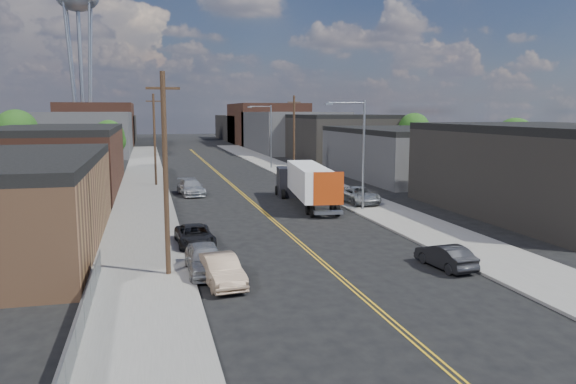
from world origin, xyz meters
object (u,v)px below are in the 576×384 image
car_left_b (221,270)px  car_left_d (191,187)px  car_right_lot_c (297,173)px  car_right_oncoming (445,256)px  car_right_lot_a (359,195)px  car_left_a (205,259)px  semi_truck (304,182)px  water_tower (77,2)px  car_left_c (195,236)px

car_left_b → car_left_d: car_left_d is taller
car_right_lot_c → car_left_b: bearing=-135.2°
car_right_oncoming → car_right_lot_a: bearing=-104.3°
car_left_a → car_right_lot_c: 39.33m
semi_truck → car_right_oncoming: 21.29m
car_right_lot_a → semi_truck: bearing=159.1°
water_tower → car_right_oncoming: bearing=-74.7°
car_right_lot_a → car_left_a: bearing=-135.9°
semi_truck → car_left_c: 16.97m
car_left_a → water_tower: bearing=98.4°
semi_truck → car_left_a: bearing=-112.0°
car_right_oncoming → car_right_lot_c: bearing=-99.4°
semi_truck → car_right_lot_a: (4.58, -1.25, -1.17)m
car_left_d → car_left_b: bearing=-97.9°
car_left_c → car_right_oncoming: 14.64m
water_tower → car_left_b: 107.52m
car_right_lot_c → car_right_oncoming: bearing=-118.6°
car_left_c → car_left_d: 21.38m
car_left_a → car_left_d: (1.40, 27.34, -0.02)m
car_left_a → car_right_oncoming: bearing=-9.7°
semi_truck → car_left_b: size_ratio=3.23×
car_left_b → car_left_d: bearing=81.5°
car_right_oncoming → car_right_lot_c: (2.33, 38.52, 0.19)m
car_left_a → car_left_c: 6.00m
water_tower → car_left_d: bearing=-76.8°
car_right_oncoming → car_left_b: bearing=-5.9°
water_tower → car_right_oncoming: 109.91m
car_left_c → car_right_oncoming: bearing=-35.4°
water_tower → car_left_c: 99.90m
semi_truck → car_left_c: size_ratio=3.01×
semi_truck → car_right_oncoming: size_ratio=3.60×
water_tower → car_left_c: bearing=-80.6°
car_left_b → car_right_lot_c: (14.05, 38.52, 0.11)m
water_tower → car_right_lot_c: size_ratio=9.27×
water_tower → car_right_oncoming: size_ratio=9.49×
car_left_b → car_right_oncoming: (11.72, 0.00, -0.07)m
car_right_oncoming → car_right_lot_c: 38.60m
car_left_b → car_left_c: (-0.55, 8.00, -0.07)m
car_left_c → car_right_oncoming: (12.27, -8.00, -0.00)m
water_tower → car_left_a: 105.52m
car_left_a → car_right_oncoming: (12.27, -2.00, -0.14)m
car_left_a → car_right_oncoming: car_left_a is taller
car_left_c → car_right_lot_a: bearing=35.9°
semi_truck → car_left_d: size_ratio=2.67×
water_tower → car_right_oncoming: (27.87, -102.00, -30.01)m
semi_truck → car_right_lot_a: 4.89m
semi_truck → car_left_b: 23.48m
car_left_a → car_right_lot_c: size_ratio=1.15×
car_left_b → car_right_lot_c: size_ratio=1.09×
car_left_c → car_left_d: car_left_d is taller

